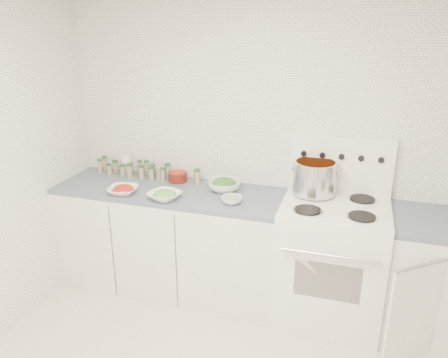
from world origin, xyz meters
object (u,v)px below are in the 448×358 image
stove (331,258)px  bowl_tomato (123,190)px  bowl_snowpea (165,195)px  stock_pot (315,176)px

stove → bowl_tomato: stove is taller
bowl_tomato → bowl_snowpea: bowl_snowpea is taller
bowl_snowpea → bowl_tomato: bearing=178.1°
stock_pot → stove: bearing=-40.9°
stove → bowl_tomato: bearing=-173.2°
stove → stock_pot: bearing=139.1°
stove → bowl_snowpea: bearing=-170.7°
stove → stock_pot: 0.63m
bowl_snowpea → stock_pot: bearing=18.5°
stock_pot → bowl_snowpea: (-1.07, -0.36, -0.15)m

